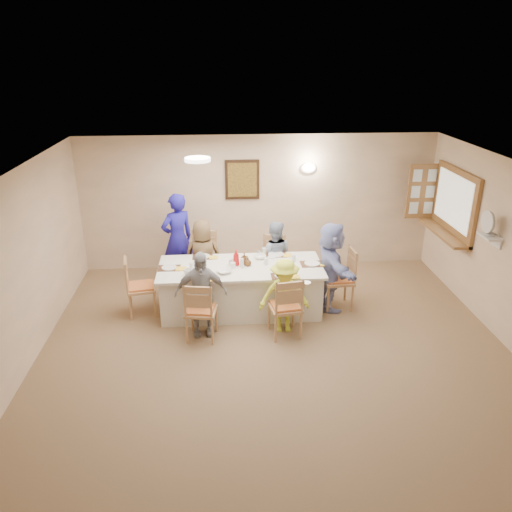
{
  "coord_description": "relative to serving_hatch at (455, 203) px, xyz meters",
  "views": [
    {
      "loc": [
        -0.7,
        -5.39,
        3.84
      ],
      "look_at": [
        -0.2,
        1.4,
        1.05
      ],
      "focal_mm": 35.0,
      "sensor_mm": 36.0,
      "label": 1
    }
  ],
  "objects": [
    {
      "name": "ground",
      "position": [
        -3.21,
        -2.4,
        -1.5
      ],
      "size": [
        7.0,
        7.0,
        0.0
      ],
      "primitive_type": "plane",
      "color": "#7A6548"
    },
    {
      "name": "room_walls",
      "position": [
        -3.21,
        -2.4,
        0.01
      ],
      "size": [
        7.0,
        7.0,
        7.0
      ],
      "color": "#C0A98F",
      "rests_on": "ground"
    },
    {
      "name": "wall_picture",
      "position": [
        -3.51,
        1.06,
        0.2
      ],
      "size": [
        0.62,
        0.05,
        0.72
      ],
      "color": "black",
      "rests_on": "room_walls"
    },
    {
      "name": "wall_sconce",
      "position": [
        -2.31,
        1.04,
        0.4
      ],
      "size": [
        0.26,
        0.09,
        0.18
      ],
      "primitive_type": "ellipsoid",
      "color": "white",
      "rests_on": "room_walls"
    },
    {
      "name": "ceiling_light",
      "position": [
        -4.21,
        -0.9,
        0.97
      ],
      "size": [
        0.36,
        0.36,
        0.05
      ],
      "primitive_type": "cylinder",
      "color": "white",
      "rests_on": "room_walls"
    },
    {
      "name": "serving_hatch",
      "position": [
        0.0,
        0.0,
        0.0
      ],
      "size": [
        0.06,
        1.5,
        1.15
      ],
      "primitive_type": "cube",
      "color": "brown",
      "rests_on": "room_walls"
    },
    {
      "name": "hatch_sill",
      "position": [
        -0.12,
        0.0,
        -0.53
      ],
      "size": [
        0.3,
        1.5,
        0.05
      ],
      "primitive_type": "cube",
      "color": "brown",
      "rests_on": "room_walls"
    },
    {
      "name": "shutter_door",
      "position": [
        -0.26,
        0.76,
        0.0
      ],
      "size": [
        0.55,
        0.04,
        1.0
      ],
      "primitive_type": "cube",
      "color": "brown",
      "rests_on": "room_walls"
    },
    {
      "name": "fan_shelf",
      "position": [
        -0.08,
        -1.35,
        -0.1
      ],
      "size": [
        0.22,
        0.36,
        0.03
      ],
      "primitive_type": "cube",
      "color": "white",
      "rests_on": "room_walls"
    },
    {
      "name": "desk_fan",
      "position": [
        -0.11,
        -1.35,
        0.05
      ],
      "size": [
        0.3,
        0.3,
        0.28
      ],
      "primitive_type": null,
      "color": "#A5A5A8",
      "rests_on": "fan_shelf"
    },
    {
      "name": "dining_table",
      "position": [
        -3.63,
        -0.69,
        -1.12
      ],
      "size": [
        2.54,
        1.08,
        0.76
      ],
      "primitive_type": "cube",
      "color": "white",
      "rests_on": "ground"
    },
    {
      "name": "chair_back_left",
      "position": [
        -4.23,
        0.11,
        -0.99
      ],
      "size": [
        0.54,
        0.54,
        1.01
      ],
      "primitive_type": null,
      "rotation": [
        0.0,
        0.0,
        -0.11
      ],
      "color": "tan",
      "rests_on": "ground"
    },
    {
      "name": "chair_back_right",
      "position": [
        -3.03,
        0.11,
        -1.04
      ],
      "size": [
        0.5,
        0.5,
        0.91
      ],
      "primitive_type": null,
      "rotation": [
        0.0,
        0.0,
        -0.17
      ],
      "color": "tan",
      "rests_on": "ground"
    },
    {
      "name": "chair_front_left",
      "position": [
        -4.23,
        -1.49,
        -1.04
      ],
      "size": [
        0.5,
        0.5,
        0.92
      ],
      "primitive_type": null,
      "rotation": [
        0.0,
        0.0,
        2.99
      ],
      "color": "tan",
      "rests_on": "ground"
    },
    {
      "name": "chair_front_right",
      "position": [
        -3.03,
        -1.49,
        -1.03
      ],
      "size": [
        0.52,
        0.52,
        0.94
      ],
      "primitive_type": null,
      "rotation": [
        0.0,
        0.0,
        3.3
      ],
      "color": "tan",
      "rests_on": "ground"
    },
    {
      "name": "chair_left_end",
      "position": [
        -5.18,
        -0.69,
        -1.03
      ],
      "size": [
        0.52,
        0.52,
        0.94
      ],
      "primitive_type": null,
      "rotation": [
        0.0,
        0.0,
        1.74
      ],
      "color": "tan",
      "rests_on": "ground"
    },
    {
      "name": "chair_right_end",
      "position": [
        -2.08,
        -0.69,
        -1.0
      ],
      "size": [
        0.5,
        0.5,
        0.99
      ],
      "primitive_type": null,
      "rotation": [
        0.0,
        0.0,
        -1.52
      ],
      "color": "tan",
      "rests_on": "ground"
    },
    {
      "name": "diner_back_left",
      "position": [
        -4.23,
        -0.01,
        -0.85
      ],
      "size": [
        0.65,
        0.44,
        1.3
      ],
      "primitive_type": "imported",
      "rotation": [
        0.0,
        0.0,
        3.16
      ],
      "color": "brown",
      "rests_on": "ground"
    },
    {
      "name": "diner_back_right",
      "position": [
        -3.03,
        -0.01,
        -0.87
      ],
      "size": [
        0.75,
        0.65,
        1.25
      ],
      "primitive_type": "imported",
      "rotation": [
        0.0,
        0.0,
        2.99
      ],
      "color": "#8B9AB4",
      "rests_on": "ground"
    },
    {
      "name": "diner_front_left",
      "position": [
        -4.23,
        -1.37,
        -0.86
      ],
      "size": [
        0.79,
        0.4,
        1.29
      ],
      "primitive_type": "imported",
      "rotation": [
        0.0,
        0.0,
        0.06
      ],
      "color": "#9C9B9F",
      "rests_on": "ground"
    },
    {
      "name": "diner_front_right",
      "position": [
        -3.03,
        -1.37,
        -0.93
      ],
      "size": [
        0.73,
        0.42,
        1.14
      ],
      "primitive_type": "imported",
      "rotation": [
        0.0,
        0.0,
        -0.0
      ],
      "color": "#E0F03E",
      "rests_on": "ground"
    },
    {
      "name": "diner_right_end",
      "position": [
        -2.21,
        -0.69,
        -0.78
      ],
      "size": [
        1.41,
        0.66,
        1.44
      ],
      "primitive_type": "imported",
      "rotation": [
        0.0,
        0.0,
        1.66
      ],
      "color": "#96A1DE",
      "rests_on": "ground"
    },
    {
      "name": "caregiver",
      "position": [
        -4.68,
        0.46,
        -0.68
      ],
      "size": [
        0.94,
        0.92,
        1.63
      ],
      "primitive_type": "imported",
      "rotation": [
        0.0,
        0.0,
        3.7
      ],
      "color": "#211CA4",
      "rests_on": "ground"
    },
    {
      "name": "placemat_fl",
      "position": [
        -4.23,
        -1.11,
        -0.74
      ],
      "size": [
        0.36,
        0.27,
        0.01
      ],
      "primitive_type": "cube",
      "color": "#472B19",
      "rests_on": "dining_table"
    },
    {
      "name": "plate_fl",
      "position": [
        -4.23,
        -1.11,
        -0.73
      ],
      "size": [
        0.24,
        0.24,
        0.01
      ],
      "primitive_type": "cylinder",
      "color": "white",
      "rests_on": "dining_table"
    },
    {
      "name": "napkin_fl",
      "position": [
        -4.05,
        -1.16,
        -0.73
      ],
      "size": [
        0.14,
        0.14,
        0.01
      ],
      "primitive_type": "cube",
      "color": "yellow",
      "rests_on": "dining_table"
    },
    {
      "name": "placemat_fr",
      "position": [
        -3.03,
        -1.11,
        -0.74
      ],
      "size": [
        0.33,
        0.25,
        0.01
      ],
      "primitive_type": "cube",
      "color": "#472B19",
      "rests_on": "dining_table"
    },
    {
      "name": "plate_fr",
      "position": [
        -3.03,
        -1.11,
        -0.73
      ],
      "size": [
        0.23,
        0.23,
        0.01
      ],
      "primitive_type": "cylinder",
      "color": "white",
      "rests_on": "dining_table"
    },
    {
      "name": "napkin_fr",
      "position": [
        -2.85,
        -1.16,
        -0.73
      ],
      "size": [
        0.14,
        0.14,
        0.01
      ],
      "primitive_type": "cube",
      "color": "yellow",
      "rests_on": "dining_table"
    },
    {
      "name": "placemat_bl",
      "position": [
        -4.23,
        -0.27,
        -0.74
      ],
      "size": [
        0.32,
        0.24,
        0.01
      ],
      "primitive_type": "cube",
      "color": "#472B19",
      "rests_on": "dining_table"
    },
    {
      "name": "plate_bl",
      "position": [
        -4.23,
        -0.27,
        -0.73
      ],
      "size": [
        0.24,
        0.24,
        0.01
      ],
      "primitive_type": "cylinder",
      "color": "white",
      "rests_on": "dining_table"
    },
    {
      "name": "napkin_bl",
      "position": [
        -4.05,
        -0.32,
        -0.73
      ],
      "size": [
        0.14,
        0.14,
        0.01
      ],
      "primitive_type": "cube",
      "color": "yellow",
      "rests_on": "dining_table"
    },
    {
      "name": "placemat_br",
      "position": [
        -3.03,
        -0.27,
        -0.74
      ],
      "size": [
        0.34,
        0.25,
        0.01
      ],
      "primitive_type": "cube",
      "color": "#472B19",
      "rests_on": "dining_table"
    },
    {
      "name": "plate_br",
      "position": [
        -3.03,
        -0.27,
        -0.73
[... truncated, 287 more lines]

